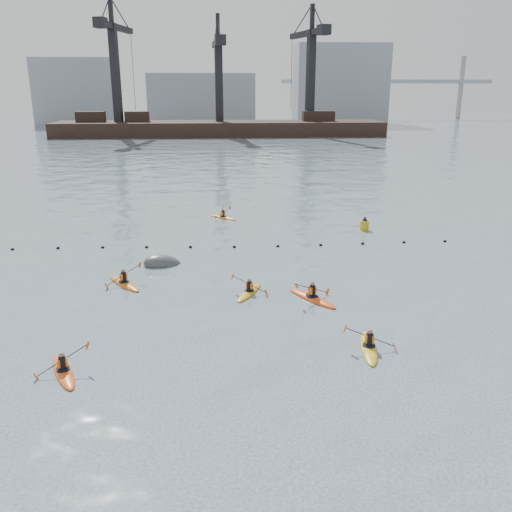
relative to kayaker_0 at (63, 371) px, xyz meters
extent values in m
plane|color=#3A4C55|center=(6.02, -5.67, -0.10)|extent=(400.00, 400.00, 0.00)
sphere|color=black|center=(-7.98, 16.99, -0.07)|extent=(0.24, 0.24, 0.24)
sphere|color=black|center=(-4.98, 17.08, -0.07)|extent=(0.24, 0.24, 0.24)
sphere|color=black|center=(-1.98, 17.05, -0.07)|extent=(0.24, 0.24, 0.24)
sphere|color=black|center=(1.02, 16.91, -0.07)|extent=(0.24, 0.24, 0.24)
sphere|color=black|center=(4.02, 16.74, -0.07)|extent=(0.24, 0.24, 0.24)
sphere|color=black|center=(7.02, 16.61, -0.07)|extent=(0.24, 0.24, 0.24)
sphere|color=black|center=(10.02, 16.58, -0.07)|extent=(0.24, 0.24, 0.24)
sphere|color=black|center=(13.02, 16.67, -0.07)|extent=(0.24, 0.24, 0.24)
sphere|color=black|center=(16.02, 16.83, -0.07)|extent=(0.24, 0.24, 0.24)
sphere|color=black|center=(19.02, 16.99, -0.07)|extent=(0.24, 0.24, 0.24)
sphere|color=black|center=(22.02, 17.08, -0.07)|extent=(0.24, 0.24, 0.24)
cube|color=black|center=(6.02, 104.33, 0.75)|extent=(72.00, 12.00, 4.50)
cube|color=black|center=(-21.98, 104.33, 4.10)|extent=(6.00, 3.00, 2.20)
cube|color=black|center=(-11.98, 104.33, 4.10)|extent=(5.00, 3.00, 2.20)
cube|color=black|center=(28.02, 104.33, 4.10)|extent=(7.00, 3.00, 2.20)
cube|color=black|center=(-15.98, 104.33, 13.00)|extent=(1.85, 1.85, 20.00)
cube|color=black|center=(-15.51, 106.99, 22.40)|extent=(4.31, 17.93, 1.20)
cube|color=black|center=(-17.08, 98.13, 22.40)|extent=(2.62, 2.94, 2.00)
cube|color=black|center=(-15.98, 104.33, 25.50)|extent=(0.93, 0.93, 5.00)
cube|color=black|center=(6.02, 104.33, 11.50)|extent=(1.73, 1.73, 17.00)
cube|color=black|center=(5.82, 106.57, 19.40)|extent=(2.50, 15.05, 1.20)
cube|color=black|center=(6.48, 99.10, 19.40)|extent=(2.42, 2.78, 2.00)
cube|color=black|center=(6.02, 104.33, 22.50)|extent=(0.87, 0.87, 5.00)
cube|color=black|center=(26.02, 104.33, 12.50)|extent=(1.96, 1.96, 19.00)
cube|color=black|center=(25.36, 106.79, 21.40)|extent=(5.56, 16.73, 1.20)
cube|color=black|center=(27.56, 98.58, 21.40)|extent=(2.80, 3.08, 2.00)
cube|color=black|center=(26.02, 104.33, 24.50)|extent=(0.98, 0.98, 5.00)
cube|color=gray|center=(-33.98, 144.33, 8.90)|extent=(22.00, 14.00, 18.00)
cube|color=gray|center=(1.02, 144.33, 6.90)|extent=(30.00, 14.00, 14.00)
cube|color=gray|center=(41.02, 144.33, 10.90)|extent=(26.00, 14.00, 22.00)
cube|color=gray|center=(61.02, 164.33, 11.90)|extent=(70.00, 2.00, 1.20)
cylinder|color=gray|center=(36.02, 164.33, 9.90)|extent=(1.60, 1.60, 20.00)
cylinder|color=gray|center=(86.02, 164.33, 9.90)|extent=(1.60, 1.60, 20.00)
ellipsoid|color=#E95216|center=(0.00, 0.00, -0.06)|extent=(1.89, 3.09, 0.31)
cylinder|color=black|center=(0.00, 0.00, 0.07)|extent=(0.78, 0.78, 0.06)
cylinder|color=black|center=(0.00, 0.00, 0.34)|extent=(0.29, 0.29, 0.51)
cube|color=orange|center=(0.00, 0.00, 0.36)|extent=(0.41, 0.34, 0.33)
sphere|color=#8C6651|center=(0.00, 0.00, 0.68)|extent=(0.20, 0.20, 0.20)
cylinder|color=black|center=(0.00, 0.00, 0.44)|extent=(1.80, 0.87, 0.90)
cube|color=#D85914|center=(-0.90, -0.42, 0.04)|extent=(0.22, 0.20, 0.32)
cube|color=#D85914|center=(0.90, 0.42, 0.84)|extent=(0.22, 0.20, 0.32)
ellipsoid|color=gold|center=(12.31, 1.22, -0.06)|extent=(1.19, 3.30, 0.32)
cylinder|color=black|center=(12.31, 1.22, 0.08)|extent=(0.70, 0.70, 0.06)
cylinder|color=black|center=(12.31, 1.22, 0.36)|extent=(0.30, 0.30, 0.53)
cube|color=orange|center=(12.31, 1.22, 0.38)|extent=(0.40, 0.28, 0.34)
sphere|color=#8C6651|center=(12.31, 1.22, 0.71)|extent=(0.21, 0.21, 0.21)
cylinder|color=black|center=(12.31, 1.22, 0.46)|extent=(2.08, 0.40, 0.79)
cube|color=#D85914|center=(11.29, 1.39, 0.81)|extent=(0.19, 0.17, 0.34)
cube|color=#D85914|center=(13.32, 1.04, 0.11)|extent=(0.19, 0.17, 0.34)
ellipsoid|color=#CC6613|center=(0.69, 9.73, -0.05)|extent=(2.47, 3.04, 0.33)
cylinder|color=black|center=(0.69, 9.73, 0.08)|extent=(0.86, 0.86, 0.06)
cylinder|color=black|center=(0.69, 9.73, 0.37)|extent=(0.31, 0.31, 0.53)
cube|color=orange|center=(0.69, 9.73, 0.39)|extent=(0.43, 0.40, 0.35)
sphere|color=#8C6651|center=(0.69, 9.73, 0.73)|extent=(0.22, 0.22, 0.22)
cylinder|color=black|center=(0.69, 9.73, 0.47)|extent=(1.73, 1.28, 0.84)
cube|color=#D85914|center=(-0.15, 9.11, 0.09)|extent=(0.22, 0.22, 0.34)
cube|color=#D85914|center=(1.54, 10.35, 0.84)|extent=(0.22, 0.22, 0.34)
ellipsoid|color=gold|center=(7.61, 7.95, -0.06)|extent=(1.80, 2.97, 0.30)
cylinder|color=black|center=(7.61, 7.95, 0.06)|extent=(0.75, 0.75, 0.06)
cylinder|color=black|center=(7.61, 7.95, 0.33)|extent=(0.28, 0.28, 0.49)
cube|color=orange|center=(7.61, 7.95, 0.35)|extent=(0.39, 0.33, 0.32)
sphere|color=#8C6651|center=(7.61, 7.95, 0.65)|extent=(0.20, 0.20, 0.20)
cylinder|color=black|center=(7.61, 7.95, 0.42)|extent=(1.78, 0.85, 0.75)
cube|color=#D85914|center=(6.74, 8.36, 0.75)|extent=(0.20, 0.18, 0.32)
cube|color=#D85914|center=(8.48, 7.55, 0.09)|extent=(0.20, 0.18, 0.32)
ellipsoid|color=#E64815|center=(10.82, 6.89, -0.05)|extent=(2.47, 3.28, 0.35)
cylinder|color=black|center=(10.82, 6.89, 0.09)|extent=(0.90, 0.90, 0.06)
cylinder|color=black|center=(10.82, 6.89, 0.39)|extent=(0.32, 0.32, 0.56)
cube|color=orange|center=(10.82, 6.89, 0.41)|extent=(0.46, 0.41, 0.37)
sphere|color=#8C6651|center=(10.82, 6.89, 0.77)|extent=(0.23, 0.23, 0.23)
cylinder|color=black|center=(10.82, 6.89, 0.50)|extent=(1.87, 1.24, 0.97)
cube|color=#D85914|center=(11.74, 7.50, 0.07)|extent=(0.25, 0.23, 0.36)
cube|color=#D85914|center=(9.89, 6.29, 0.93)|extent=(0.25, 0.23, 0.36)
ellipsoid|color=orange|center=(6.29, 25.33, -0.06)|extent=(2.55, 2.35, 0.29)
cylinder|color=black|center=(6.29, 25.33, 0.06)|extent=(0.77, 0.77, 0.05)
cylinder|color=black|center=(6.29, 25.33, 0.31)|extent=(0.27, 0.27, 0.47)
cube|color=orange|center=(6.29, 25.33, 0.33)|extent=(0.36, 0.38, 0.31)
sphere|color=#8C6651|center=(6.29, 25.33, 0.63)|extent=(0.19, 0.19, 0.19)
cylinder|color=black|center=(6.29, 25.33, 0.40)|extent=(1.31, 1.47, 0.52)
cube|color=#D85914|center=(5.68, 24.64, 0.17)|extent=(0.17, 0.17, 0.31)
cube|color=#D85914|center=(6.90, 26.02, 0.63)|extent=(0.17, 0.17, 0.31)
ellipsoid|color=#3C3F41|center=(2.49, 13.18, -0.10)|extent=(2.89, 2.10, 1.67)
cylinder|color=gold|center=(17.12, 20.67, 0.20)|extent=(0.68, 0.68, 0.88)
cone|color=black|center=(17.12, 20.67, 0.83)|extent=(0.43, 0.43, 0.34)
camera|label=1|loc=(6.25, -19.02, 10.49)|focal=38.00mm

